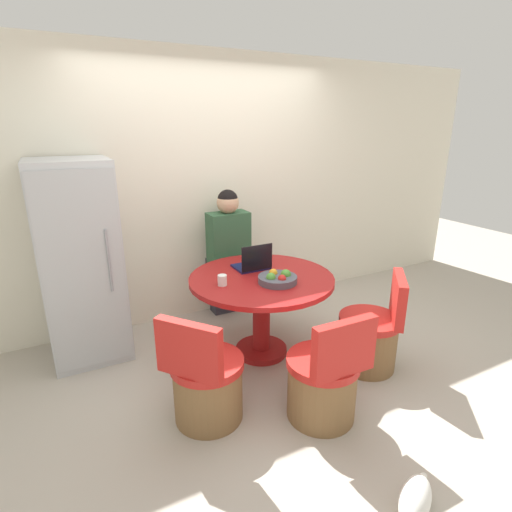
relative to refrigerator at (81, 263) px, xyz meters
The scene contains 12 objects.
ground_plane 1.83m from the refrigerator, 37.51° to the right, with size 12.00×12.00×0.00m, color #B2A899.
wall_back 1.42m from the refrigerator, 15.92° to the left, with size 7.00×0.06×2.60m.
refrigerator is the anchor object (origin of this frame).
dining_table 1.52m from the refrigerator, 28.03° to the right, with size 1.21×1.21×0.72m.
chair_near_right_corner 2.47m from the refrigerator, 32.83° to the right, with size 0.57×0.57×0.81m.
chair_near_camera 2.16m from the refrigerator, 51.14° to the right, with size 0.49×0.49×0.81m.
chair_near_left_corner 1.51m from the refrigerator, 64.73° to the right, with size 0.57×0.56×0.81m.
person_seated 1.38m from the refrigerator, ahead, with size 0.40×0.37×1.33m.
laptop 1.43m from the refrigerator, 20.90° to the right, with size 0.29×0.24×0.24m.
fruit_bowl 1.63m from the refrigerator, 32.80° to the right, with size 0.31×0.31×0.10m.
coffee_cup 1.21m from the refrigerator, 37.32° to the right, with size 0.07×0.07×0.09m.
cat 2.85m from the refrigerator, 62.20° to the right, with size 0.39×0.28×0.18m.
Camera 1 is at (-1.44, -2.44, 1.92)m, focal length 28.00 mm.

